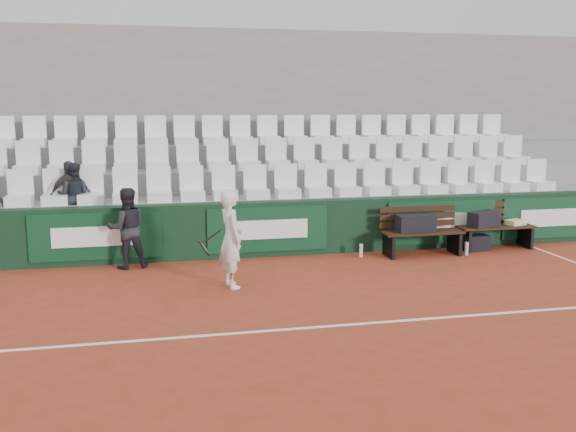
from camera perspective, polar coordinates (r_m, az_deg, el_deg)
The scene contains 22 objects.
ground at distance 8.19m, azimuth 4.66°, elevation -9.69°, with size 80.00×80.00×0.00m, color #9A3B22.
court_baseline at distance 8.19m, azimuth 4.66°, elevation -9.66°, with size 18.00×0.06×0.01m, color white.
back_barrier at distance 11.82m, azimuth -0.65°, elevation -1.07°, with size 18.00×0.34×1.00m.
grandstand_tier_front at distance 12.42m, azimuth -1.56°, elevation -0.55°, with size 18.00×0.95×1.00m, color gray.
grandstand_tier_mid at distance 13.30m, azimuth -2.33°, elevation 1.12°, with size 18.00×0.95×1.45m, color gray.
grandstand_tier_back at distance 14.20m, azimuth -3.01°, elevation 2.58°, with size 18.00×0.95×1.90m, color gray.
grandstand_rear_wall at distance 14.71m, azimuth -3.46°, elevation 7.71°, with size 18.00×0.30×4.40m, color gray.
seat_row_front at distance 12.13m, azimuth -1.42°, elevation 3.10°, with size 11.90×0.44×0.63m, color white.
seat_row_mid at distance 13.01m, azimuth -2.23°, elevation 5.54°, with size 11.90×0.44×0.63m, color white.
seat_row_back at distance 13.92m, azimuth -2.94°, elevation 7.66°, with size 11.90×0.44×0.63m, color white.
bench_left at distance 12.07m, azimuth 11.83°, elevation -2.39°, with size 1.50×0.56×0.45m, color black.
bench_right at distance 12.99m, azimuth 17.92°, elevation -1.80°, with size 1.50×0.56×0.45m, color #331E0F.
sports_bag_left at distance 11.99m, azimuth 11.26°, elevation -0.61°, with size 0.71×0.30×0.30m, color black.
sports_bag_right at distance 12.77m, azimuth 17.03°, elevation -0.26°, with size 0.62×0.29×0.29m, color black.
towel at distance 13.17m, azimuth 19.55°, elevation -0.53°, with size 0.35×0.25×0.10m, color beige.
sports_bag_ground at distance 12.73m, azimuth 16.33°, elevation -2.30°, with size 0.49×0.30×0.30m, color black.
water_bottle_near at distance 11.78m, azimuth 6.51°, elevation -3.06°, with size 0.07×0.07×0.24m, color silver.
water_bottle_far at distance 12.29m, azimuth 15.58°, elevation -2.81°, with size 0.07×0.07×0.25m, color silver.
tennis_player at distance 9.70m, azimuth -5.11°, elevation -2.03°, with size 0.72×0.60×1.49m.
ball_kid at distance 11.14m, azimuth -14.13°, elevation -1.06°, with size 0.67×0.52×1.37m, color black.
spectator_b at distance 12.00m, azimuth -18.86°, elevation 3.91°, with size 0.71×0.30×1.21m, color #342E29.
spectator_c at distance 12.00m, azimuth -18.65°, elevation 3.84°, with size 0.57×0.45×1.18m, color #1D222B.
Camera 1 is at (-2.29, -7.37, 2.72)m, focal length 40.00 mm.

